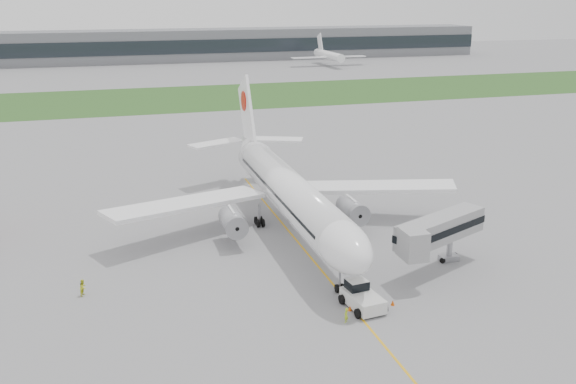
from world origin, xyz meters
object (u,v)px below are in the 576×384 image
object	(u,v)px
pushback_tug	(361,296)
jet_bridge	(437,231)
ground_crew_near	(346,315)
airliner	(287,188)

from	to	relation	value
pushback_tug	jet_bridge	xyz separation A→B (m)	(11.37, 5.78, 3.62)
pushback_tug	jet_bridge	distance (m)	13.26
ground_crew_near	jet_bridge	bearing A→B (deg)	168.22
pushback_tug	airliner	bearing A→B (deg)	85.03
pushback_tug	jet_bridge	size ratio (longest dim) A/B	0.39
airliner	jet_bridge	xyz separation A→B (m)	(12.28, -17.77, -0.89)
jet_bridge	pushback_tug	bearing A→B (deg)	-177.53
pushback_tug	jet_bridge	bearing A→B (deg)	19.76
airliner	ground_crew_near	xyz separation A→B (m)	(-1.72, -26.12, -4.91)
jet_bridge	ground_crew_near	size ratio (longest dim) A/B	8.80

